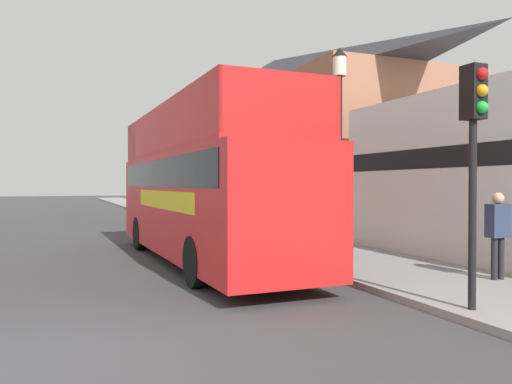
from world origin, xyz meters
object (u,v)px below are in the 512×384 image
Objects in this scene: traffic_signal at (474,131)px; lamp_post_nearest at (339,118)px; pedestrian_nearest at (498,227)px; tour_bus at (201,193)px; litter_bin at (334,235)px; parked_car_ahead_of_bus at (165,217)px; lamp_post_second at (234,144)px.

lamp_post_nearest is (0.17, 4.25, 0.74)m from traffic_signal.
tour_bus is at bearing 131.51° from pedestrian_nearest.
traffic_signal reaches higher than litter_bin.
parked_car_ahead_of_bus is 5.70m from lamp_post_second.
tour_bus is at bearing 169.81° from litter_bin.
lamp_post_second reaches higher than parked_car_ahead_of_bus.
lamp_post_second is at bearing 90.93° from lamp_post_nearest.
litter_bin is at bearing -75.25° from lamp_post_second.
traffic_signal is at bearing -85.88° from parked_car_ahead_of_bus.
traffic_signal is (-2.41, -1.73, 1.71)m from pedestrian_nearest.
parked_car_ahead_of_bus is 4.21× the size of litter_bin.
traffic_signal is at bearing -101.75° from litter_bin.
tour_bus is 8.98m from parked_car_ahead_of_bus.
pedestrian_nearest is at bearing -75.91° from parked_car_ahead_of_bus.
traffic_signal reaches higher than parked_car_ahead_of_bus.
lamp_post_second is at bearing 89.74° from traffic_signal.
litter_bin is (-1.06, 4.76, -0.57)m from pedestrian_nearest.
pedestrian_nearest is at bearing 35.66° from traffic_signal.
lamp_post_nearest is 3.94m from litter_bin.
lamp_post_second reaches higher than litter_bin.
pedestrian_nearest is 3.43m from traffic_signal.
parked_car_ahead_of_bus is (0.81, 8.86, -1.18)m from tour_bus.
tour_bus is 4.28m from lamp_post_nearest.
pedestrian_nearest is 0.35× the size of lamp_post_second.
tour_bus is 2.63× the size of parked_car_ahead_of_bus.
pedestrian_nearest is at bearing -76.30° from lamp_post_second.
parked_car_ahead_of_bus is 1.06× the size of traffic_signal.
traffic_signal is (1.58, -16.02, 2.25)m from parked_car_ahead_of_bus.
pedestrian_nearest is at bearing -77.40° from litter_bin.
litter_bin is (1.35, 6.49, -2.28)m from traffic_signal.
litter_bin is at bearing 62.17° from lamp_post_nearest.
tour_bus reaches higher than parked_car_ahead_of_bus.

